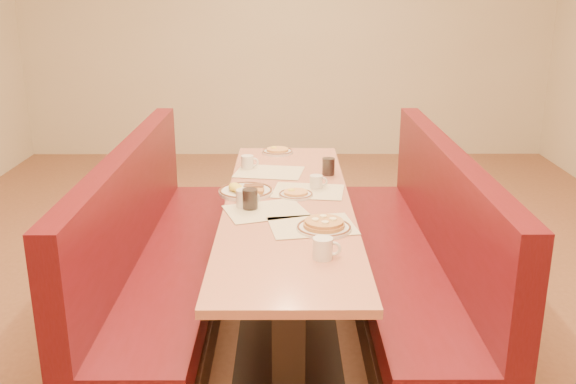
{
  "coord_description": "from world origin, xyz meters",
  "views": [
    {
      "loc": [
        -0.01,
        -3.38,
        1.89
      ],
      "look_at": [
        0.0,
        -0.13,
        0.85
      ],
      "focal_mm": 40.0,
      "sensor_mm": 36.0,
      "label": 1
    }
  ],
  "objects_px": {
    "coffee_mug_b": "(245,198)",
    "coffee_mug_c": "(317,182)",
    "eggs_plate": "(245,190)",
    "soda_tumbler_near": "(250,199)",
    "diner_table": "(288,264)",
    "booth_right": "(415,266)",
    "coffee_mug_d": "(248,162)",
    "soda_tumbler_mid": "(328,167)",
    "coffee_mug_a": "(324,248)",
    "booth_left": "(161,266)",
    "pancake_plate": "(324,226)"
  },
  "relations": [
    {
      "from": "coffee_mug_b",
      "to": "coffee_mug_c",
      "type": "height_order",
      "value": "coffee_mug_b"
    },
    {
      "from": "eggs_plate",
      "to": "coffee_mug_c",
      "type": "bearing_deg",
      "value": 12.67
    },
    {
      "from": "coffee_mug_b",
      "to": "soda_tumbler_near",
      "type": "xyz_separation_m",
      "value": [
        0.03,
        -0.03,
        0.0
      ]
    },
    {
      "from": "booth_right",
      "to": "eggs_plate",
      "type": "height_order",
      "value": "booth_right"
    },
    {
      "from": "pancake_plate",
      "to": "booth_right",
      "type": "bearing_deg",
      "value": 37.67
    },
    {
      "from": "soda_tumbler_near",
      "to": "booth_right",
      "type": "bearing_deg",
      "value": 7.24
    },
    {
      "from": "pancake_plate",
      "to": "coffee_mug_a",
      "type": "distance_m",
      "value": 0.35
    },
    {
      "from": "eggs_plate",
      "to": "coffee_mug_d",
      "type": "xyz_separation_m",
      "value": [
        -0.01,
        0.53,
        0.03
      ]
    },
    {
      "from": "coffee_mug_a",
      "to": "coffee_mug_d",
      "type": "distance_m",
      "value": 1.52
    },
    {
      "from": "eggs_plate",
      "to": "coffee_mug_d",
      "type": "relative_size",
      "value": 2.7
    },
    {
      "from": "booth_left",
      "to": "eggs_plate",
      "type": "relative_size",
      "value": 7.93
    },
    {
      "from": "diner_table",
      "to": "coffee_mug_d",
      "type": "distance_m",
      "value": 0.85
    },
    {
      "from": "booth_right",
      "to": "coffee_mug_b",
      "type": "bearing_deg",
      "value": -174.95
    },
    {
      "from": "soda_tumbler_mid",
      "to": "coffee_mug_c",
      "type": "bearing_deg",
      "value": -106.57
    },
    {
      "from": "coffee_mug_c",
      "to": "coffee_mug_a",
      "type": "bearing_deg",
      "value": -100.4
    },
    {
      "from": "pancake_plate",
      "to": "coffee_mug_a",
      "type": "relative_size",
      "value": 2.13
    },
    {
      "from": "coffee_mug_d",
      "to": "booth_right",
      "type": "bearing_deg",
      "value": -32.34
    },
    {
      "from": "soda_tumbler_near",
      "to": "coffee_mug_d",
      "type": "bearing_deg",
      "value": 94.04
    },
    {
      "from": "diner_table",
      "to": "coffee_mug_b",
      "type": "bearing_deg",
      "value": -159.78
    },
    {
      "from": "pancake_plate",
      "to": "soda_tumbler_mid",
      "type": "xyz_separation_m",
      "value": [
        0.08,
        0.98,
        0.03
      ]
    },
    {
      "from": "coffee_mug_a",
      "to": "soda_tumbler_mid",
      "type": "height_order",
      "value": "soda_tumbler_mid"
    },
    {
      "from": "eggs_plate",
      "to": "soda_tumbler_near",
      "type": "relative_size",
      "value": 2.77
    },
    {
      "from": "diner_table",
      "to": "booth_right",
      "type": "distance_m",
      "value": 0.73
    },
    {
      "from": "diner_table",
      "to": "coffee_mug_b",
      "type": "relative_size",
      "value": 18.99
    },
    {
      "from": "booth_left",
      "to": "coffee_mug_a",
      "type": "relative_size",
      "value": 19.62
    },
    {
      "from": "eggs_plate",
      "to": "coffee_mug_d",
      "type": "bearing_deg",
      "value": 91.47
    },
    {
      "from": "diner_table",
      "to": "booth_left",
      "type": "xyz_separation_m",
      "value": [
        -0.73,
        0.0,
        -0.01
      ]
    },
    {
      "from": "coffee_mug_b",
      "to": "soda_tumbler_mid",
      "type": "height_order",
      "value": "soda_tumbler_mid"
    },
    {
      "from": "booth_right",
      "to": "soda_tumbler_mid",
      "type": "distance_m",
      "value": 0.85
    },
    {
      "from": "diner_table",
      "to": "coffee_mug_c",
      "type": "distance_m",
      "value": 0.52
    },
    {
      "from": "diner_table",
      "to": "coffee_mug_a",
      "type": "height_order",
      "value": "coffee_mug_a"
    },
    {
      "from": "coffee_mug_c",
      "to": "booth_left",
      "type": "bearing_deg",
      "value": -173.98
    },
    {
      "from": "booth_right",
      "to": "eggs_plate",
      "type": "distance_m",
      "value": 1.07
    },
    {
      "from": "diner_table",
      "to": "soda_tumbler_near",
      "type": "xyz_separation_m",
      "value": [
        -0.2,
        -0.12,
        0.43
      ]
    },
    {
      "from": "booth_left",
      "to": "eggs_plate",
      "type": "height_order",
      "value": "booth_left"
    },
    {
      "from": "coffee_mug_c",
      "to": "soda_tumbler_near",
      "type": "height_order",
      "value": "soda_tumbler_near"
    },
    {
      "from": "coffee_mug_d",
      "to": "soda_tumbler_near",
      "type": "xyz_separation_m",
      "value": [
        0.06,
        -0.81,
        0.01
      ]
    },
    {
      "from": "booth_left",
      "to": "soda_tumbler_near",
      "type": "bearing_deg",
      "value": -12.68
    },
    {
      "from": "diner_table",
      "to": "booth_right",
      "type": "xyz_separation_m",
      "value": [
        0.73,
        0.0,
        -0.01
      ]
    },
    {
      "from": "booth_right",
      "to": "soda_tumbler_near",
      "type": "relative_size",
      "value": 21.94
    },
    {
      "from": "coffee_mug_b",
      "to": "coffee_mug_a",
      "type": "bearing_deg",
      "value": -63.33
    },
    {
      "from": "coffee_mug_d",
      "to": "diner_table",
      "type": "bearing_deg",
      "value": -66.84
    },
    {
      "from": "booth_right",
      "to": "coffee_mug_d",
      "type": "distance_m",
      "value": 1.28
    },
    {
      "from": "diner_table",
      "to": "pancake_plate",
      "type": "xyz_separation_m",
      "value": [
        0.18,
        -0.43,
        0.4
      ]
    },
    {
      "from": "booth_right",
      "to": "coffee_mug_b",
      "type": "height_order",
      "value": "booth_right"
    },
    {
      "from": "eggs_plate",
      "to": "booth_left",
      "type": "bearing_deg",
      "value": -162.22
    },
    {
      "from": "booth_right",
      "to": "coffee_mug_d",
      "type": "xyz_separation_m",
      "value": [
        -0.99,
        0.69,
        0.43
      ]
    },
    {
      "from": "coffee_mug_c",
      "to": "coffee_mug_d",
      "type": "xyz_separation_m",
      "value": [
        -0.43,
        0.44,
        0.0
      ]
    },
    {
      "from": "coffee_mug_c",
      "to": "soda_tumbler_mid",
      "type": "xyz_separation_m",
      "value": [
        0.09,
        0.3,
        0.01
      ]
    },
    {
      "from": "booth_left",
      "to": "booth_right",
      "type": "distance_m",
      "value": 1.46
    }
  ]
}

